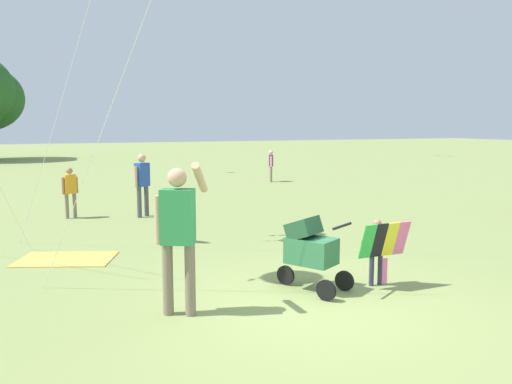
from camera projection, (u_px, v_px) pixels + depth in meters
ground_plane at (318, 309)px, 6.49m from camera, size 120.00×120.00×0.00m
child_with_butterfly_kite at (379, 245)px, 7.36m from camera, size 0.76×0.34×0.95m
person_adult_flyer at (178, 227)px, 6.18m from camera, size 0.71×0.51×1.86m
stroller at (310, 247)px, 7.18m from camera, size 0.86×1.08×1.03m
person_red_shirt at (70, 188)px, 12.68m from camera, size 0.38×0.24×1.24m
person_couple_left at (142, 180)px, 12.86m from camera, size 0.43×0.35×1.56m
person_kid_running at (271, 163)px, 20.73m from camera, size 0.25×0.38×1.25m
picnic_blanket at (66, 259)px, 8.88m from camera, size 1.82×1.51×0.02m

